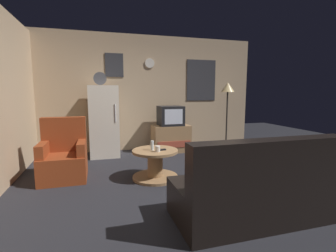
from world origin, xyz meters
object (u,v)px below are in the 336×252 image
object	(u,v)px
remote_control	(161,150)
armchair	(64,157)
fridge	(104,121)
coffee_table	(155,164)
mug_ceramic_white	(158,149)
crt_tv	(170,116)
couch	(255,191)
standing_lamp	(228,92)
tv_stand	(171,138)
book_stack	(199,149)
wine_glass	(152,145)

from	to	relation	value
remote_control	armchair	world-z (taller)	armchair
fridge	coffee_table	bearing A→B (deg)	-66.53
remote_control	mug_ceramic_white	bearing A→B (deg)	-153.89
fridge	crt_tv	world-z (taller)	fridge
remote_control	couch	world-z (taller)	couch
remote_control	armchair	xyz separation A→B (m)	(-1.47, 0.48, -0.14)
standing_lamp	mug_ceramic_white	bearing A→B (deg)	-141.80
crt_tv	standing_lamp	world-z (taller)	standing_lamp
tv_stand	crt_tv	distance (m)	0.53
tv_stand	armchair	xyz separation A→B (m)	(-2.15, -1.26, 0.03)
crt_tv	mug_ceramic_white	distance (m)	1.97
mug_ceramic_white	book_stack	bearing A→B (deg)	49.80
tv_stand	mug_ceramic_white	xyz separation A→B (m)	(-0.75, -1.80, 0.20)
standing_lamp	remote_control	world-z (taller)	standing_lamp
tv_stand	crt_tv	xyz separation A→B (m)	(-0.01, -0.00, 0.53)
standing_lamp	wine_glass	bearing A→B (deg)	-144.74
tv_stand	book_stack	xyz separation A→B (m)	(0.65, -0.14, -0.27)
wine_glass	armchair	distance (m)	1.42
standing_lamp	couch	bearing A→B (deg)	-114.18
coffee_table	couch	distance (m)	1.70
standing_lamp	remote_control	xyz separation A→B (m)	(-2.03, -1.59, -0.88)
coffee_table	mug_ceramic_white	world-z (taller)	mug_ceramic_white
coffee_table	armchair	distance (m)	1.45
tv_stand	wine_glass	bearing A→B (deg)	-115.76
mug_ceramic_white	book_stack	distance (m)	2.23
fridge	mug_ceramic_white	distance (m)	1.96
tv_stand	wine_glass	size ratio (longest dim) A/B	5.60
crt_tv	wine_glass	xyz separation A→B (m)	(-0.80, -1.67, -0.29)
wine_glass	remote_control	bearing A→B (deg)	-25.89
crt_tv	armchair	world-z (taller)	crt_tv
book_stack	armchair	bearing A→B (deg)	-158.20
mug_ceramic_white	coffee_table	bearing A→B (deg)	94.03
tv_stand	standing_lamp	size ratio (longest dim) A/B	0.53
tv_stand	book_stack	distance (m)	0.72
standing_lamp	armchair	size ratio (longest dim) A/B	1.66
standing_lamp	armchair	distance (m)	3.81
wine_glass	book_stack	distance (m)	2.18
wine_glass	couch	xyz separation A→B (m)	(0.79, -1.53, -0.23)
mug_ceramic_white	couch	xyz separation A→B (m)	(0.73, -1.40, -0.20)
fridge	armchair	bearing A→B (deg)	-117.67
fridge	crt_tv	size ratio (longest dim) A/B	3.28
remote_control	book_stack	world-z (taller)	remote_control
fridge	remote_control	xyz separation A→B (m)	(0.81, -1.74, -0.28)
tv_stand	coffee_table	world-z (taller)	tv_stand
fridge	standing_lamp	bearing A→B (deg)	-3.08
tv_stand	coffee_table	xyz separation A→B (m)	(-0.76, -1.67, -0.07)
fridge	couch	size ratio (longest dim) A/B	1.04
fridge	mug_ceramic_white	world-z (taller)	fridge
coffee_table	book_stack	size ratio (longest dim) A/B	3.44
fridge	wine_glass	bearing A→B (deg)	-68.02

